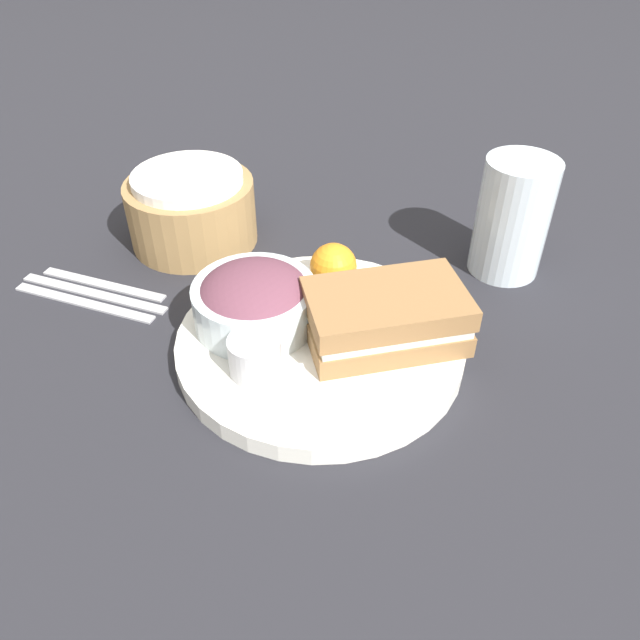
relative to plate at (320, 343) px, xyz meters
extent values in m
plane|color=#232328|center=(0.00, 0.00, -0.01)|extent=(4.00, 4.00, 0.00)
cylinder|color=white|center=(0.00, 0.00, 0.00)|extent=(0.28, 0.28, 0.02)
cube|color=olive|center=(0.06, 0.00, 0.02)|extent=(0.17, 0.13, 0.02)
cube|color=silver|center=(0.06, 0.00, 0.04)|extent=(0.16, 0.12, 0.01)
cube|color=olive|center=(0.06, 0.00, 0.05)|extent=(0.17, 0.13, 0.02)
cylinder|color=silver|center=(-0.06, 0.02, 0.03)|extent=(0.12, 0.12, 0.04)
ellipsoid|color=brown|center=(-0.06, 0.02, 0.04)|extent=(0.11, 0.11, 0.06)
cylinder|color=#B7B7BC|center=(-0.06, -0.05, 0.03)|extent=(0.05, 0.05, 0.04)
sphere|color=orange|center=(0.01, 0.08, 0.03)|extent=(0.05, 0.05, 0.05)
cylinder|color=silver|center=(0.21, 0.16, 0.06)|extent=(0.08, 0.08, 0.13)
cylinder|color=#997547|center=(-0.17, 0.20, 0.03)|extent=(0.15, 0.15, 0.08)
cylinder|color=white|center=(-0.17, 0.20, 0.07)|extent=(0.13, 0.13, 0.01)
cube|color=#B2B2B7|center=(-0.26, 0.06, -0.01)|extent=(0.17, 0.06, 0.01)
cube|color=#B2B2B7|center=(-0.26, 0.08, -0.01)|extent=(0.18, 0.07, 0.01)
cube|color=#B2B2B7|center=(-0.25, 0.10, -0.01)|extent=(0.15, 0.06, 0.01)
camera|label=1|loc=(0.02, -0.46, 0.41)|focal=35.00mm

